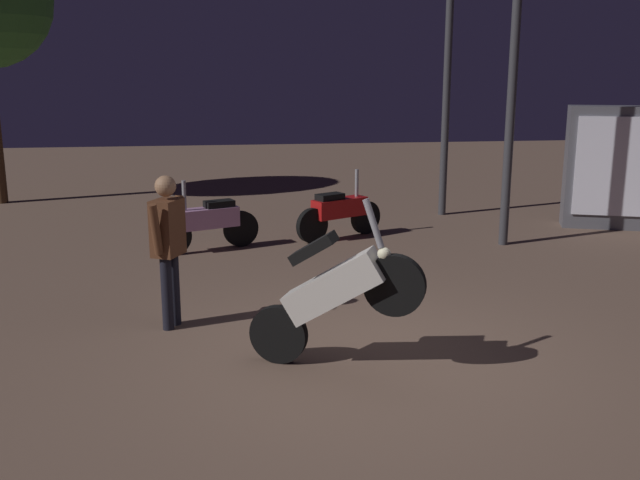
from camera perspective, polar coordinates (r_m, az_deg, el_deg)
The scene contains 8 objects.
ground_plane at distance 7.14m, azimuth 4.10°, elevation -9.23°, with size 40.00×40.00×0.00m, color brown.
motorcycle_white_foreground at distance 6.64m, azimuth 1.12°, elevation -4.13°, with size 1.55×0.78×1.63m.
motorcycle_pink_parked_left at distance 11.19m, azimuth -8.79°, elevation 1.37°, with size 1.58×0.72×1.11m.
motorcycle_red_parked_right at distance 11.87m, azimuth 1.54°, elevation 2.22°, with size 1.51×0.87×1.11m.
person_rider_beside at distance 7.83m, azimuth -11.83°, elevation 0.12°, with size 0.37×0.64×1.65m.
streetlamp_near at distance 11.59m, azimuth 15.07°, elevation 15.49°, with size 0.36×0.36×5.14m.
streetlamp_far at distance 13.81m, azimuth 10.00°, elevation 14.08°, with size 0.36×0.36×4.59m.
kiosk_billboard at distance 13.57m, azimuth 22.02°, elevation 5.28°, with size 1.68×1.01×2.10m.
Camera 1 is at (-1.38, -6.45, 2.75)m, focal length 40.83 mm.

